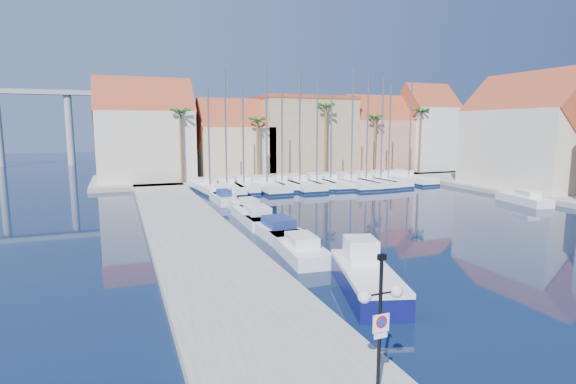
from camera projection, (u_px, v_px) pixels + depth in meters
name	position (u px, v px, depth m)	size (l,w,h in m)	color
ground	(446.00, 297.00, 20.25)	(260.00, 260.00, 0.00)	black
quay_west	(196.00, 239.00, 29.53)	(6.00, 77.00, 0.50)	gray
shore_north	(284.00, 175.00, 68.11)	(54.00, 16.00, 0.50)	gray
lamp_post	(380.00, 304.00, 11.66)	(1.33, 0.38, 3.93)	black
fishing_boat	(366.00, 276.00, 20.79)	(3.94, 6.90, 2.29)	#0D1050
motorboat_west_0	(299.00, 247.00, 26.69)	(2.63, 6.70, 1.40)	white
motorboat_west_1	(275.00, 228.00, 31.63)	(2.46, 7.49, 1.40)	white
motorboat_west_2	(255.00, 216.00, 36.03)	(2.58, 7.49, 1.40)	white
motorboat_west_3	(247.00, 207.00, 39.70)	(2.21, 5.62, 1.40)	white
motorboat_west_4	(223.00, 198.00, 44.95)	(1.75, 5.25, 1.40)	white
motorboat_west_5	(220.00, 192.00, 48.99)	(2.63, 7.06, 1.40)	white
motorboat_east_1	(524.00, 199.00, 44.52)	(3.03, 6.37, 1.40)	white
sailboat_0	(209.00, 187.00, 52.04)	(3.28, 9.61, 11.77)	white
sailboat_1	(226.00, 186.00, 52.96)	(3.24, 10.68, 13.93)	white
sailboat_2	(243.00, 185.00, 53.75)	(3.06, 9.19, 12.25)	white
sailboat_3	(265.00, 185.00, 54.16)	(3.04, 11.01, 14.95)	white
sailboat_4	(281.00, 183.00, 55.81)	(2.77, 9.13, 12.25)	white
sailboat_5	(297.00, 183.00, 55.96)	(3.14, 11.61, 13.96)	white
sailboat_6	(315.00, 182.00, 56.75)	(3.16, 9.46, 13.68)	white
sailboat_7	(329.00, 182.00, 57.51)	(3.23, 10.34, 11.60)	white
sailboat_8	(349.00, 181.00, 57.67)	(3.34, 11.69, 14.51)	white
sailboat_9	(363.00, 181.00, 58.48)	(3.42, 11.62, 14.02)	white
sailboat_10	(378.00, 180.00, 59.41)	(3.48, 11.29, 13.66)	white
sailboat_11	(386.00, 178.00, 61.41)	(2.66, 8.36, 13.08)	white
sailboat_12	(406.00, 178.00, 61.33)	(3.32, 10.33, 13.44)	white
building_0	(145.00, 135.00, 59.24)	(12.30, 9.00, 13.50)	beige
building_1	(234.00, 143.00, 63.64)	(10.30, 8.00, 11.00)	tan
building_2	(303.00, 135.00, 68.29)	(14.20, 10.20, 11.50)	#99815E
building_3	(374.00, 137.00, 71.64)	(10.30, 8.00, 12.00)	tan
building_4	(425.00, 130.00, 73.72)	(8.30, 8.00, 14.00)	white
building_6	(530.00, 136.00, 52.74)	(9.00, 14.30, 13.50)	beige
palm_0	(180.00, 114.00, 55.65)	(2.60, 2.60, 10.15)	brown
palm_1	(257.00, 122.00, 59.30)	(2.60, 2.60, 9.15)	brown
palm_2	(326.00, 109.00, 62.54)	(2.60, 2.60, 11.15)	brown
palm_3	(375.00, 119.00, 65.56)	(2.60, 2.60, 9.65)	brown
palm_4	(421.00, 113.00, 68.24)	(2.60, 2.60, 10.65)	brown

